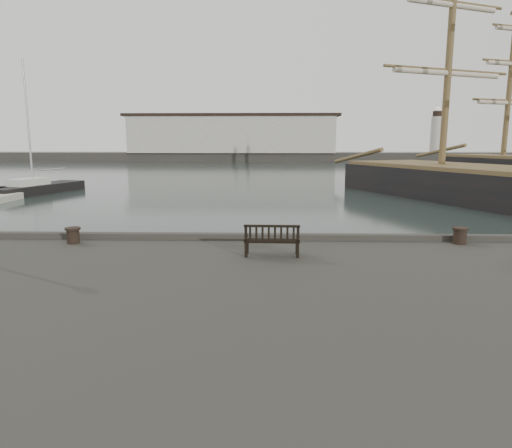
{
  "coord_description": "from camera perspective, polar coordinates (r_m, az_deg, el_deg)",
  "views": [
    {
      "loc": [
        0.58,
        -13.55,
        4.46
      ],
      "look_at": [
        0.2,
        -0.5,
        2.1
      ],
      "focal_mm": 32.0,
      "sensor_mm": 36.0,
      "label": 1
    }
  ],
  "objects": [
    {
      "name": "bench",
      "position": [
        11.74,
        2.0,
        -2.76
      ],
      "size": [
        1.42,
        0.52,
        0.81
      ],
      "rotation": [
        0.0,
        0.0,
        -0.02
      ],
      "color": "black",
      "rests_on": "quay"
    },
    {
      "name": "yacht_d",
      "position": [
        44.21,
        -25.6,
        3.76
      ],
      "size": [
        4.93,
        9.72,
        11.84
      ],
      "rotation": [
        0.0,
        0.0,
        -0.27
      ],
      "color": "black",
      "rests_on": "ground"
    },
    {
      "name": "bollard_right",
      "position": [
        14.37,
        24.13,
        -1.33
      ],
      "size": [
        0.47,
        0.47,
        0.48
      ],
      "primitive_type": "cylinder",
      "rotation": [
        0.0,
        0.0,
        -0.03
      ],
      "color": "black",
      "rests_on": "quay"
    },
    {
      "name": "bollard_left",
      "position": [
        14.21,
        -21.89,
        -1.33
      ],
      "size": [
        0.49,
        0.49,
        0.46
      ],
      "primitive_type": "cylinder",
      "rotation": [
        0.0,
        0.0,
        -0.13
      ],
      "color": "black",
      "rests_on": "quay"
    },
    {
      "name": "ground",
      "position": [
        14.28,
        -0.73,
        -7.96
      ],
      "size": [
        400.0,
        400.0,
        0.0
      ],
      "primitive_type": "plane",
      "color": "black",
      "rests_on": "ground"
    },
    {
      "name": "breakwater",
      "position": [
        105.68,
        -1.11,
        10.16
      ],
      "size": [
        140.0,
        9.5,
        12.2
      ],
      "color": "#383530",
      "rests_on": "ground"
    }
  ]
}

